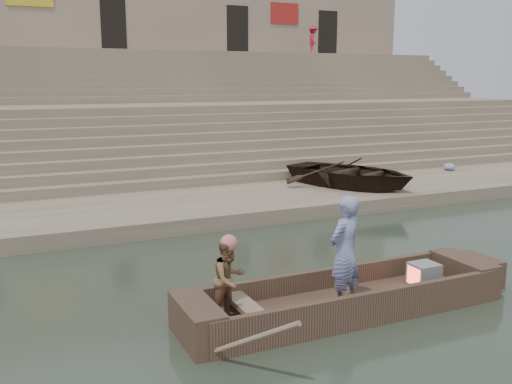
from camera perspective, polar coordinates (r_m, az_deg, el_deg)
ground at (r=11.38m, az=23.08°, el=-9.12°), size 120.00×120.00×0.00m
lower_landing at (r=17.46m, az=3.51°, el=-0.67°), size 32.00×4.00×0.40m
mid_landing at (r=24.08m, az=-4.93°, el=5.46°), size 32.00×3.00×2.80m
upper_landing at (r=30.67m, az=-9.46°, el=8.81°), size 32.00×3.00×5.20m
ghat_steps at (r=25.64m, az=-6.23°, el=6.67°), size 32.00×11.00×5.20m
building_wall at (r=34.57m, az=-11.42°, el=13.97°), size 32.00×5.07×11.20m
main_rowboat at (r=9.67m, az=8.85°, el=-11.21°), size 5.00×1.30×0.22m
rowboat_trim at (r=9.71m, az=9.93°, el=-9.92°), size 6.04×2.63×1.91m
standing_man at (r=9.09m, az=8.86°, el=-5.91°), size 0.77×0.63×1.80m
rowing_man at (r=8.63m, az=-2.70°, el=-8.70°), size 0.73×0.66×1.24m
television at (r=10.50m, az=16.38°, el=-7.91°), size 0.46×0.42×0.40m
beached_rowboat at (r=18.50m, az=9.42°, el=1.90°), size 4.58×5.18×0.89m
pedestrian at (r=34.13m, az=5.72°, el=14.86°), size 0.95×1.20×1.62m
cloth_bundles at (r=22.39m, az=23.51°, el=1.91°), size 2.50×3.11×0.26m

